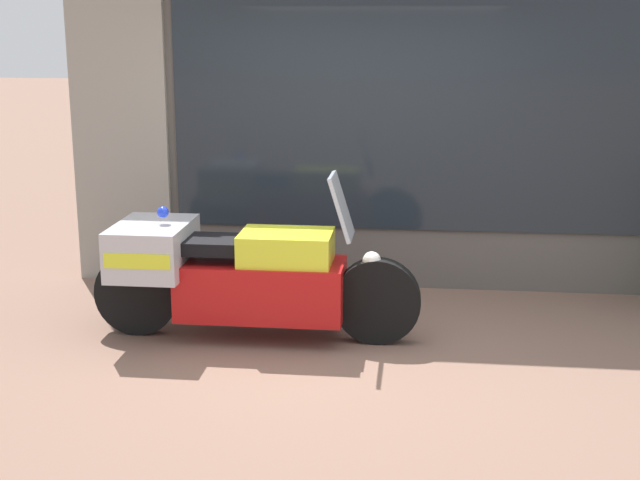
# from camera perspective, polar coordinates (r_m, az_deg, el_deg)

# --- Properties ---
(ground_plane) EXTENTS (60.00, 60.00, 0.00)m
(ground_plane) POSITION_cam_1_polar(r_m,az_deg,el_deg) (6.51, 1.78, -7.54)
(ground_plane) COLOR #7A5B4C
(shop_building) EXTENTS (5.36, 0.55, 3.28)m
(shop_building) POSITION_cam_1_polar(r_m,az_deg,el_deg) (8.12, 0.30, 8.73)
(shop_building) COLOR #56514C
(shop_building) RESTS_ON ground
(window_display) EXTENTS (4.03, 0.30, 1.80)m
(window_display) POSITION_cam_1_polar(r_m,az_deg,el_deg) (8.30, 5.52, 0.34)
(window_display) COLOR slate
(window_display) RESTS_ON ground
(paramedic_motorcycle) EXTENTS (2.51, 0.79, 1.29)m
(paramedic_motorcycle) POSITION_cam_1_polar(r_m,az_deg,el_deg) (6.79, -5.63, -2.02)
(paramedic_motorcycle) COLOR black
(paramedic_motorcycle) RESTS_ON ground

